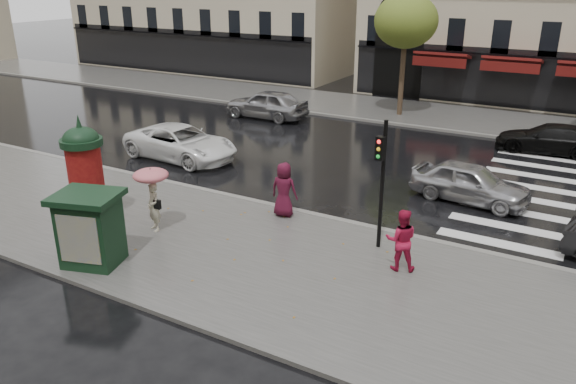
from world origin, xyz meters
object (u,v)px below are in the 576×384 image
Objects in this scene: man_burgundy at (284,190)px; car_black at (549,139)px; woman_umbrella at (152,189)px; traffic_light at (381,173)px; car_silver at (470,182)px; car_white at (181,143)px; morris_column at (85,171)px; car_far_silver at (266,104)px; newsstand at (90,228)px; woman_red at (401,240)px.

car_black is at bearing -124.14° from man_burgundy.
traffic_light reaches higher than woman_umbrella.
traffic_light is 5.70m from car_silver.
traffic_light reaches higher than man_burgundy.
car_silver is 12.08m from car_white.
morris_column is 0.73× the size of car_far_silver.
traffic_light reaches higher than car_black.
woman_umbrella is 0.39× the size of car_white.
traffic_light is (3.50, -0.67, 1.38)m from man_burgundy.
newsstand is 17.62m from car_far_silver.
newsstand is at bearing 56.21° from man_burgundy.
newsstand is (-7.37, -3.83, 0.19)m from woman_red.
car_black is 0.95× the size of car_far_silver.
woman_umbrella is 2.41m from morris_column.
car_silver is (1.40, 5.25, -1.71)m from traffic_light.
newsstand is (-6.38, -4.73, -1.24)m from traffic_light.
newsstand is at bearing 6.03° from woman_red.
car_white is (-4.24, 8.75, -0.44)m from newsstand.
morris_column is 12.94m from car_silver.
woman_red is 14.00m from car_black.
car_silver is at bearing 38.05° from morris_column.
car_far_silver is (-4.94, 16.91, -0.36)m from newsstand.
woman_red is 0.95× the size of man_burgundy.
car_white is at bearing 4.33° from car_far_silver.
car_white is 1.16× the size of car_black.
woman_umbrella is 0.46× the size of car_black.
woman_red is 0.46× the size of traffic_light.
car_black is at bearing 92.40° from car_far_silver.
man_burgundy is (-4.49, 1.57, 0.05)m from woman_red.
car_white is (-7.12, 3.35, -0.30)m from man_burgundy.
traffic_light is 11.48m from car_white.
woman_red is 0.33× the size of car_white.
woman_red is (7.38, 1.39, -0.49)m from woman_umbrella.
car_far_silver reaches higher than car_silver.
morris_column is 9.18m from traffic_light.
man_burgundy is at bearing 32.68° from morris_column.
newsstand reaches higher than man_burgundy.
newsstand is at bearing 148.68° from car_silver.
newsstand is (2.37, -2.03, -0.61)m from morris_column.
newsstand is at bearing -89.70° from woman_umbrella.
woman_umbrella is 4.16m from man_burgundy.
man_burgundy is 6.28m from morris_column.
car_far_silver is (-7.81, 11.51, -0.22)m from man_burgundy.
car_far_silver is (-0.70, 8.16, 0.08)m from car_white.
man_burgundy is 13.94m from car_black.
man_burgundy reaches higher than car_far_silver.
car_white is at bearing 115.84° from newsstand.
woman_umbrella reaches higher than car_black.
car_far_silver is at bearing 99.78° from morris_column.
woman_red reaches higher than car_silver.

